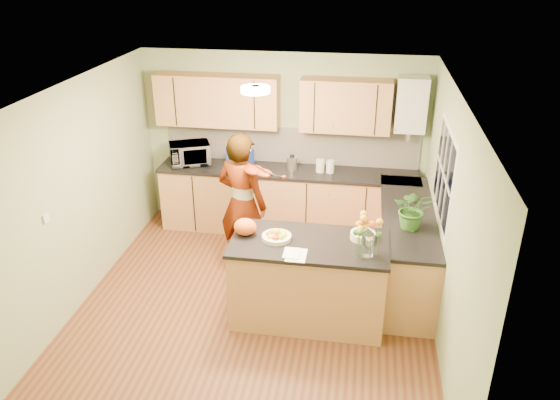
# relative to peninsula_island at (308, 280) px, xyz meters

# --- Properties ---
(floor) EXTENTS (4.50, 4.50, 0.00)m
(floor) POSITION_rel_peninsula_island_xyz_m (-0.62, 0.05, -0.48)
(floor) COLOR #582A19
(floor) RESTS_ON ground
(ceiling) EXTENTS (4.00, 4.50, 0.02)m
(ceiling) POSITION_rel_peninsula_island_xyz_m (-0.62, 0.05, 2.02)
(ceiling) COLOR white
(ceiling) RESTS_ON wall_back
(wall_back) EXTENTS (4.00, 0.02, 2.50)m
(wall_back) POSITION_rel_peninsula_island_xyz_m (-0.62, 2.30, 0.77)
(wall_back) COLOR #97A777
(wall_back) RESTS_ON floor
(wall_front) EXTENTS (4.00, 0.02, 2.50)m
(wall_front) POSITION_rel_peninsula_island_xyz_m (-0.62, -2.20, 0.77)
(wall_front) COLOR #97A777
(wall_front) RESTS_ON floor
(wall_left) EXTENTS (0.02, 4.50, 2.50)m
(wall_left) POSITION_rel_peninsula_island_xyz_m (-2.62, 0.05, 0.77)
(wall_left) COLOR #97A777
(wall_left) RESTS_ON floor
(wall_right) EXTENTS (0.02, 4.50, 2.50)m
(wall_right) POSITION_rel_peninsula_island_xyz_m (1.38, 0.05, 0.77)
(wall_right) COLOR #97A777
(wall_right) RESTS_ON floor
(back_counter) EXTENTS (3.64, 0.62, 0.94)m
(back_counter) POSITION_rel_peninsula_island_xyz_m (-0.52, 2.00, -0.01)
(back_counter) COLOR #AC7344
(back_counter) RESTS_ON floor
(right_counter) EXTENTS (0.62, 2.24, 0.94)m
(right_counter) POSITION_rel_peninsula_island_xyz_m (1.08, 0.90, -0.01)
(right_counter) COLOR #AC7344
(right_counter) RESTS_ON floor
(splashback) EXTENTS (3.60, 0.02, 0.52)m
(splashback) POSITION_rel_peninsula_island_xyz_m (-0.52, 2.29, 0.72)
(splashback) COLOR beige
(splashback) RESTS_ON back_counter
(upper_cabinets) EXTENTS (3.20, 0.34, 0.70)m
(upper_cabinets) POSITION_rel_peninsula_island_xyz_m (-0.80, 2.13, 1.37)
(upper_cabinets) COLOR #AC7344
(upper_cabinets) RESTS_ON wall_back
(boiler) EXTENTS (0.40, 0.30, 0.86)m
(boiler) POSITION_rel_peninsula_island_xyz_m (1.08, 2.14, 1.42)
(boiler) COLOR silver
(boiler) RESTS_ON wall_back
(window_right) EXTENTS (0.01, 1.30, 1.05)m
(window_right) POSITION_rel_peninsula_island_xyz_m (1.37, 0.65, 1.07)
(window_right) COLOR silver
(window_right) RESTS_ON wall_right
(light_switch) EXTENTS (0.02, 0.09, 0.09)m
(light_switch) POSITION_rel_peninsula_island_xyz_m (-2.61, -0.55, 0.82)
(light_switch) COLOR silver
(light_switch) RESTS_ON wall_left
(ceiling_lamp) EXTENTS (0.30, 0.30, 0.07)m
(ceiling_lamp) POSITION_rel_peninsula_island_xyz_m (-0.62, 0.35, 1.98)
(ceiling_lamp) COLOR #FFEABF
(ceiling_lamp) RESTS_ON ceiling
(peninsula_island) EXTENTS (1.66, 0.85, 0.95)m
(peninsula_island) POSITION_rel_peninsula_island_xyz_m (0.00, 0.00, 0.00)
(peninsula_island) COLOR #AC7344
(peninsula_island) RESTS_ON floor
(fruit_dish) EXTENTS (0.31, 0.31, 0.11)m
(fruit_dish) POSITION_rel_peninsula_island_xyz_m (-0.35, 0.00, 0.52)
(fruit_dish) COLOR beige
(fruit_dish) RESTS_ON peninsula_island
(orange_bowl) EXTENTS (0.26, 0.26, 0.15)m
(orange_bowl) POSITION_rel_peninsula_island_xyz_m (0.55, 0.15, 0.54)
(orange_bowl) COLOR beige
(orange_bowl) RESTS_ON peninsula_island
(flower_vase) EXTENTS (0.28, 0.28, 0.53)m
(flower_vase) POSITION_rel_peninsula_island_xyz_m (0.60, -0.18, 0.82)
(flower_vase) COLOR silver
(flower_vase) RESTS_ON peninsula_island
(orange_bag) EXTENTS (0.25, 0.21, 0.19)m
(orange_bag) POSITION_rel_peninsula_island_xyz_m (-0.70, 0.05, 0.57)
(orange_bag) COLOR #E75913
(orange_bag) RESTS_ON peninsula_island
(papers) EXTENTS (0.20, 0.27, 0.01)m
(papers) POSITION_rel_peninsula_island_xyz_m (-0.10, -0.30, 0.48)
(papers) COLOR white
(papers) RESTS_ON peninsula_island
(violinist) EXTENTS (0.78, 0.64, 1.82)m
(violinist) POSITION_rel_peninsula_island_xyz_m (-0.92, 0.88, 0.43)
(violinist) COLOR #E8B68E
(violinist) RESTS_ON floor
(violin) EXTENTS (0.69, 0.60, 0.17)m
(violin) POSITION_rel_peninsula_island_xyz_m (-0.72, 0.66, 0.98)
(violin) COLOR #4E0A04
(violin) RESTS_ON violinist
(microwave) EXTENTS (0.66, 0.56, 0.31)m
(microwave) POSITION_rel_peninsula_island_xyz_m (-1.93, 2.02, 0.62)
(microwave) COLOR silver
(microwave) RESTS_ON back_counter
(blue_box) EXTENTS (0.38, 0.32, 0.26)m
(blue_box) POSITION_rel_peninsula_island_xyz_m (-1.20, 2.01, 0.59)
(blue_box) COLOR #203994
(blue_box) RESTS_ON back_counter
(kettle) EXTENTS (0.14, 0.14, 0.27)m
(kettle) POSITION_rel_peninsula_island_xyz_m (-0.46, 2.00, 0.57)
(kettle) COLOR silver
(kettle) RESTS_ON back_counter
(jar_cream) EXTENTS (0.15, 0.15, 0.18)m
(jar_cream) POSITION_rel_peninsula_island_xyz_m (-0.07, 2.00, 0.55)
(jar_cream) COLOR beige
(jar_cream) RESTS_ON back_counter
(jar_white) EXTENTS (0.14, 0.14, 0.17)m
(jar_white) POSITION_rel_peninsula_island_xyz_m (0.07, 1.99, 0.55)
(jar_white) COLOR silver
(jar_white) RESTS_ON back_counter
(potted_plant) EXTENTS (0.45, 0.40, 0.47)m
(potted_plant) POSITION_rel_peninsula_island_xyz_m (1.08, 0.51, 0.70)
(potted_plant) COLOR #346B23
(potted_plant) RESTS_ON right_counter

